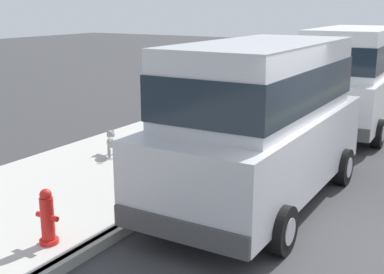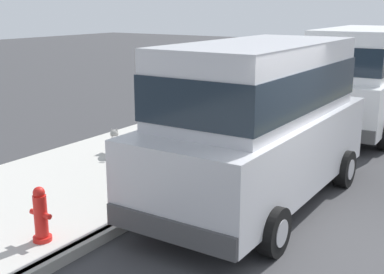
{
  "view_description": "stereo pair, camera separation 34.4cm",
  "coord_description": "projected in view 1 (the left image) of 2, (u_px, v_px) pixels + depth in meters",
  "views": [
    {
      "loc": [
        0.86,
        -6.19,
        3.03
      ],
      "look_at": [
        -3.42,
        1.02,
        0.85
      ],
      "focal_mm": 47.21,
      "sensor_mm": 36.0,
      "label": 1
    },
    {
      "loc": [
        1.15,
        -6.01,
        3.03
      ],
      "look_at": [
        -3.42,
        1.02,
        0.85
      ],
      "focal_mm": 47.21,
      "sensor_mm": 36.0,
      "label": 2
    }
  ],
  "objects": [
    {
      "name": "curb",
      "position": [
        171.0,
        201.0,
        7.91
      ],
      "size": [
        0.16,
        64.0,
        0.14
      ],
      "primitive_type": "cube",
      "color": "gray",
      "rests_on": "ground"
    },
    {
      "name": "sidewalk",
      "position": [
        85.0,
        181.0,
        8.79
      ],
      "size": [
        3.6,
        64.0,
        0.14
      ],
      "primitive_type": "cube",
      "color": "#B7B5AD",
      "rests_on": "ground"
    },
    {
      "name": "fire_hydrant",
      "position": [
        47.0,
        218.0,
        6.26
      ],
      "size": [
        0.34,
        0.24,
        0.72
      ],
      "color": "red",
      "rests_on": "sidewalk"
    },
    {
      "name": "car_silver_van",
      "position": [
        261.0,
        116.0,
        7.74
      ],
      "size": [
        2.15,
        4.91,
        2.52
      ],
      "color": "#BCBCC1",
      "rests_on": "ground"
    },
    {
      "name": "dog_grey",
      "position": [
        112.0,
        141.0,
        10.02
      ],
      "size": [
        0.55,
        0.59,
        0.49
      ],
      "color": "#999691",
      "rests_on": "sidewalk"
    },
    {
      "name": "car_white_van",
      "position": [
        352.0,
        74.0,
        12.52
      ],
      "size": [
        2.23,
        4.95,
        2.52
      ],
      "color": "white",
      "rests_on": "ground"
    }
  ]
}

